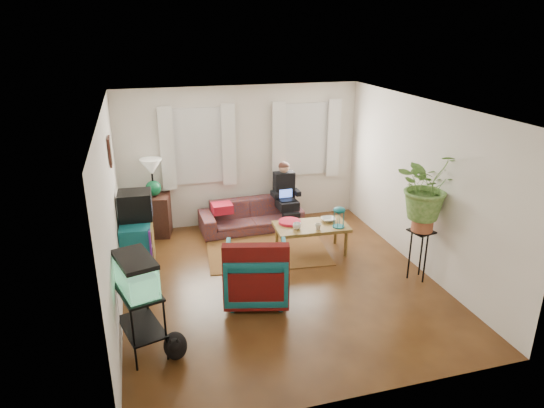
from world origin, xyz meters
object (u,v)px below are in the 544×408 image
object	(u,v)px
sofa	(251,211)
plant_stand	(419,255)
side_table	(156,215)
dresser	(138,244)
armchair	(256,271)
coffee_table	(311,239)
aquarium_stand	(141,321)

from	to	relation	value
sofa	plant_stand	distance (m)	3.19
side_table	dresser	bearing A→B (deg)	-105.13
armchair	plant_stand	world-z (taller)	armchair
dresser	armchair	bearing A→B (deg)	-38.12
armchair	dresser	bearing A→B (deg)	-27.33
dresser	coffee_table	size ratio (longest dim) A/B	0.74
armchair	plant_stand	size ratio (longest dim) A/B	1.10
armchair	coffee_table	world-z (taller)	armchair
aquarium_stand	coffee_table	size ratio (longest dim) A/B	0.67
aquarium_stand	coffee_table	distance (m)	3.39
dresser	armchair	distance (m)	2.08
sofa	plant_stand	size ratio (longest dim) A/B	2.37
side_table	armchair	world-z (taller)	armchair
side_table	coffee_table	world-z (taller)	side_table
armchair	sofa	bearing A→B (deg)	-87.44
aquarium_stand	coffee_table	bearing A→B (deg)	18.54
sofa	dresser	world-z (taller)	dresser
armchair	plant_stand	bearing A→B (deg)	-168.34
sofa	aquarium_stand	size ratio (longest dim) A/B	2.33
coffee_table	plant_stand	xyz separation A→B (m)	(1.23, -1.27, 0.14)
coffee_table	plant_stand	world-z (taller)	plant_stand
dresser	plant_stand	size ratio (longest dim) A/B	1.13
aquarium_stand	plant_stand	size ratio (longest dim) A/B	1.02
coffee_table	plant_stand	size ratio (longest dim) A/B	1.53
sofa	coffee_table	world-z (taller)	sofa
armchair	coffee_table	bearing A→B (deg)	-122.37
dresser	coffee_table	bearing A→B (deg)	-1.01
sofa	side_table	size ratio (longest dim) A/B	2.50
coffee_table	aquarium_stand	bearing A→B (deg)	-142.19
sofa	aquarium_stand	world-z (taller)	aquarium_stand
aquarium_stand	plant_stand	distance (m)	4.08
armchair	coffee_table	xyz separation A→B (m)	(1.23, 1.16, -0.18)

